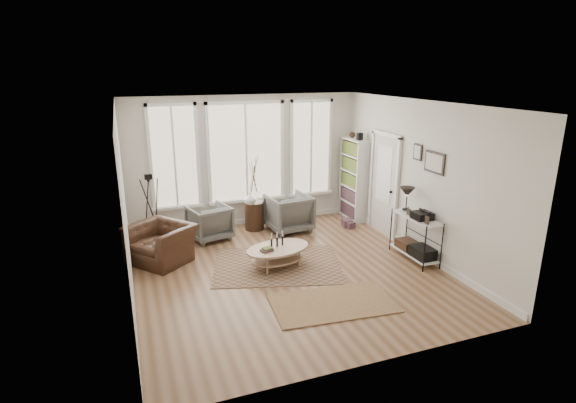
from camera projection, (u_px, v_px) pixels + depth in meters
name	position (u px, v px, depth m)	size (l,w,h in m)	color
room	(290.00, 193.00, 7.53)	(5.50, 5.54, 2.90)	#906849
bay_window	(246.00, 155.00, 9.89)	(4.14, 0.12, 2.24)	#CAB783
door	(384.00, 182.00, 9.48)	(0.09, 1.06, 2.22)	silver
bookcase	(354.00, 179.00, 10.45)	(0.31, 0.85, 2.06)	white
low_shelf	(415.00, 233.00, 8.29)	(0.38, 1.08, 1.30)	white
wall_art	(430.00, 160.00, 7.99)	(0.04, 0.88, 0.44)	black
rug_main	(277.00, 265.00, 8.16)	(2.27, 1.70, 0.01)	brown
rug_runner	(333.00, 303.00, 6.83)	(1.86, 1.03, 0.01)	brown
coffee_table	(278.00, 252.00, 8.01)	(1.33, 1.00, 0.55)	tan
armchair_left	(209.00, 222.00, 9.32)	(0.78, 0.80, 0.73)	#5F605B
armchair_right	(289.00, 213.00, 9.80)	(0.87, 0.90, 0.82)	#5F605B
side_table	(254.00, 192.00, 9.75)	(0.42, 0.42, 1.77)	#392216
vase	(250.00, 198.00, 9.61)	(0.25, 0.25, 0.26)	silver
accent_chair	(161.00, 243.00, 8.24)	(0.94, 1.07, 0.70)	#392216
tripod_camera	(151.00, 212.00, 9.06)	(0.50, 0.50, 1.43)	black
book_stack_near	(347.00, 223.00, 10.13)	(0.20, 0.26, 0.17)	maroon
book_stack_far	(349.00, 225.00, 10.04)	(0.18, 0.23, 0.15)	maroon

